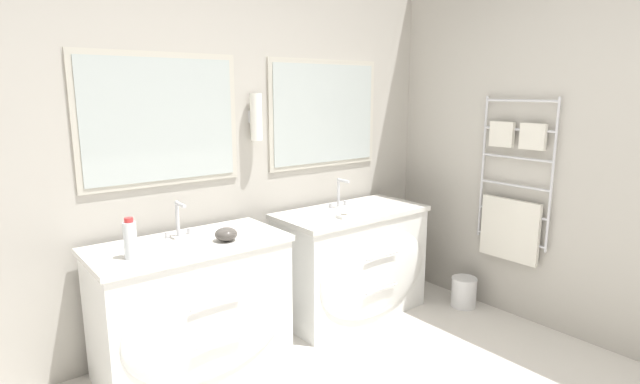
# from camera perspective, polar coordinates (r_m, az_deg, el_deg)

# --- Properties ---
(wall_back) EXTENTS (5.07, 0.16, 2.60)m
(wall_back) POSITION_cam_1_polar(r_m,az_deg,el_deg) (3.40, -10.45, 5.51)
(wall_back) COLOR #B2ADA3
(wall_back) RESTS_ON ground_plane
(wall_right) EXTENTS (0.13, 4.12, 2.60)m
(wall_right) POSITION_cam_1_polar(r_m,az_deg,el_deg) (3.81, 23.13, 5.19)
(wall_right) COLOR #B2ADA3
(wall_right) RESTS_ON ground_plane
(vanity_left) EXTENTS (1.12, 0.61, 0.80)m
(vanity_left) POSITION_cam_1_polar(r_m,az_deg,el_deg) (3.10, -14.13, -12.64)
(vanity_left) COLOR white
(vanity_left) RESTS_ON ground_plane
(vanity_right) EXTENTS (1.12, 0.61, 0.80)m
(vanity_right) POSITION_cam_1_polar(r_m,az_deg,el_deg) (3.74, 3.87, -8.03)
(vanity_right) COLOR white
(vanity_right) RESTS_ON ground_plane
(faucet_left) EXTENTS (0.17, 0.13, 0.22)m
(faucet_left) POSITION_cam_1_polar(r_m,az_deg,el_deg) (3.08, -15.87, -3.02)
(faucet_left) COLOR silver
(faucet_left) RESTS_ON vanity_left
(faucet_right) EXTENTS (0.17, 0.13, 0.22)m
(faucet_right) POSITION_cam_1_polar(r_m,az_deg,el_deg) (3.73, 2.26, -0.10)
(faucet_right) COLOR silver
(faucet_right) RESTS_ON vanity_right
(toiletry_bottle) EXTENTS (0.07, 0.07, 0.22)m
(toiletry_bottle) POSITION_cam_1_polar(r_m,az_deg,el_deg) (2.77, -20.87, -5.08)
(toiletry_bottle) COLOR silver
(toiletry_bottle) RESTS_ON vanity_left
(amenity_bowl) EXTENTS (0.13, 0.13, 0.08)m
(amenity_bowl) POSITION_cam_1_polar(r_m,az_deg,el_deg) (2.95, -10.69, -4.76)
(amenity_bowl) COLOR #4C4742
(amenity_bowl) RESTS_ON vanity_left
(soap_dish) EXTENTS (0.11, 0.07, 0.04)m
(soap_dish) POSITION_cam_1_polar(r_m,az_deg,el_deg) (3.42, 2.85, -2.68)
(soap_dish) COLOR white
(soap_dish) RESTS_ON vanity_right
(waste_bin) EXTENTS (0.19, 0.19, 0.23)m
(waste_bin) POSITION_cam_1_polar(r_m,az_deg,el_deg) (4.10, 16.11, -10.86)
(waste_bin) COLOR silver
(waste_bin) RESTS_ON ground_plane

